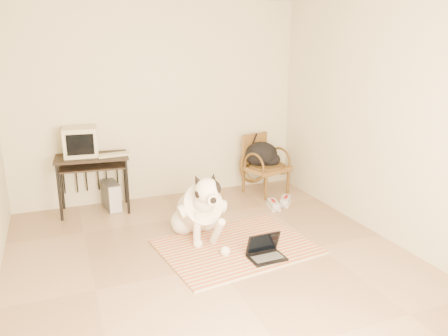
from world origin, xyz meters
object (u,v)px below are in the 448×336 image
laptop (265,252)px  rattan_chair (264,164)px  crt_monitor (81,141)px  pc_tower (111,196)px  dog (199,210)px  computer_desk (92,164)px  backpack (263,155)px

laptop → rattan_chair: (0.92, 1.90, 0.34)m
crt_monitor → pc_tower: crt_monitor is taller
crt_monitor → rattan_chair: 2.56m
dog → pc_tower: dog is taller
dog → laptop: bearing=-57.0°
computer_desk → pc_tower: (0.21, 0.02, -0.46)m
rattan_chair → backpack: bearing=139.3°
laptop → backpack: 2.17m
dog → backpack: size_ratio=2.32×
pc_tower → rattan_chair: (2.18, -0.11, 0.24)m
laptop → rattan_chair: 2.14m
computer_desk → crt_monitor: crt_monitor is taller
crt_monitor → pc_tower: 0.82m
laptop → crt_monitor: 2.75m
dog → laptop: dog is taller
dog → rattan_chair: 1.82m
rattan_chair → pc_tower: bearing=177.2°
pc_tower → dog: bearing=-58.1°
laptop → computer_desk: computer_desk is taller
dog → backpack: 1.83m
dog → rattan_chair: dog is taller
computer_desk → pc_tower: computer_desk is taller
dog → laptop: 0.90m
dog → laptop: size_ratio=3.21×
dog → pc_tower: bearing=121.9°
laptop → backpack: size_ratio=0.72×
computer_desk → pc_tower: bearing=4.4°
dog → computer_desk: bearing=128.5°
computer_desk → crt_monitor: 0.32m
rattan_chair → backpack: (-0.01, 0.01, 0.13)m
pc_tower → backpack: size_ratio=0.81×
computer_desk → crt_monitor: bearing=142.6°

